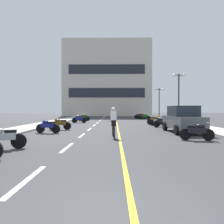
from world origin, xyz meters
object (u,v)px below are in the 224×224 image
motorcycle_1 (3,138)px  motorcycle_9 (80,118)px  motorcycle_10 (84,117)px  motorcycle_12 (141,116)px  motorcycle_5 (162,122)px  street_lamp_far (159,96)px  cyclist_rider (114,122)px  motorcycle_3 (48,126)px  motorcycle_6 (158,121)px  motorcycle_11 (145,117)px  motorcycle_8 (79,119)px  motorcycle_4 (60,124)px  parked_car_near (183,119)px  motorcycle_2 (197,131)px  street_lamp_mid (179,87)px  motorcycle_7 (155,120)px  motorcycle_13 (139,116)px

motorcycle_1 → motorcycle_9: size_ratio=0.97×
motorcycle_10 → motorcycle_12: size_ratio=0.99×
motorcycle_5 → motorcycle_9: same height
street_lamp_far → motorcycle_9: (-11.70, -8.21, -3.27)m
motorcycle_1 → cyclist_rider: size_ratio=0.93×
motorcycle_3 → motorcycle_9: (0.08, 12.53, 0.00)m
motorcycle_6 → motorcycle_11: (0.38, 11.69, 0.00)m
street_lamp_far → motorcycle_8: 15.74m
motorcycle_4 → motorcycle_12: same height
motorcycle_4 → cyclist_rider: 5.91m
motorcycle_12 → motorcycle_4: bearing=-115.2°
parked_car_near → motorcycle_3: parked_car_near is taller
motorcycle_2 → motorcycle_3: bearing=159.9°
street_lamp_mid → motorcycle_2: 13.30m
motorcycle_2 → motorcycle_12: size_ratio=0.99×
motorcycle_10 → motorcycle_4: bearing=-90.0°
motorcycle_7 → motorcycle_8: (-8.30, 2.50, 0.00)m
street_lamp_far → motorcycle_12: 4.43m
motorcycle_5 → motorcycle_10: same height
motorcycle_2 → motorcycle_11: size_ratio=0.99×
motorcycle_1 → motorcycle_3: bearing=90.2°
motorcycle_5 → motorcycle_6: (0.01, 1.80, 0.00)m
parked_car_near → motorcycle_2: bearing=-97.1°
motorcycle_1 → motorcycle_5: bearing=50.0°
motorcycle_6 → motorcycle_11: same height
motorcycle_9 → parked_car_near: bearing=-53.3°
cyclist_rider → motorcycle_9: bearing=106.4°
motorcycle_12 → cyclist_rider: cyclist_rider is taller
parked_car_near → motorcycle_5: (-0.42, 4.19, -0.44)m
motorcycle_3 → motorcycle_10: same height
motorcycle_10 → motorcycle_13: (8.41, 7.03, 0.00)m
motorcycle_4 → motorcycle_11: 18.28m
motorcycle_6 → cyclist_rider: 9.58m
motorcycle_4 → motorcycle_10: (-0.01, 12.58, 0.00)m
motorcycle_9 → cyclist_rider: size_ratio=0.96×
motorcycle_10 → motorcycle_11: size_ratio=1.00×
motorcycle_3 → cyclist_rider: (4.37, -2.08, 0.41)m
motorcycle_4 → motorcycle_9: 10.39m
motorcycle_5 → motorcycle_4: bearing=-163.3°
parked_car_near → motorcycle_5: bearing=95.7°
motorcycle_5 → motorcycle_13: 17.08m
motorcycle_2 → parked_car_near: bearing=82.9°
motorcycle_4 → motorcycle_7: size_ratio=1.00×
motorcycle_4 → motorcycle_7: (8.39, 5.79, 0.00)m
motorcycle_5 → motorcycle_8: (-8.33, 5.77, 0.00)m
motorcycle_13 → street_lamp_far: bearing=-17.9°
motorcycle_5 → motorcycle_9: (-8.58, 7.86, 0.00)m
motorcycle_2 → cyclist_rider: bearing=165.9°
motorcycle_4 → motorcycle_6: bearing=27.2°
parked_car_near → motorcycle_4: bearing=169.3°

